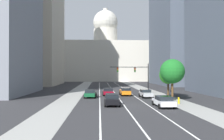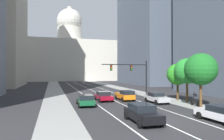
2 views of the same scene
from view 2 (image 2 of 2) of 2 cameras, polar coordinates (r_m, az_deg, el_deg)
The scene contains 20 objects.
ground_plane at distance 56.83m, azimuth -7.34°, elevation -4.84°, with size 400.00×400.00×0.00m, color #2B2B2D.
sidewalk_left at distance 51.14m, azimuth -15.73°, elevation -5.30°, with size 3.69×130.00×0.01m, color gray.
sidewalk_right at distance 53.98m, azimuth 2.30°, elevation -5.07°, with size 3.69×130.00×0.01m, color gray.
lane_stripe_left at distance 41.57m, azimuth -8.50°, elevation -6.41°, with size 0.16×90.00×0.01m, color white.
lane_stripe_center at distance 42.14m, azimuth -4.10°, elevation -6.33°, with size 0.16×90.00×0.01m, color white.
lane_stripe_right at distance 42.95m, azimuth 0.15°, elevation -6.23°, with size 0.16×90.00×0.01m, color white.
office_tower_far_right at distance 79.76m, azimuth 11.28°, elevation 17.45°, with size 18.19×30.61×57.73m.
capitol_building at distance 109.14m, azimuth -11.70°, elevation 3.48°, with size 44.27×29.61×38.16m.
car_silver at distance 29.05m, azimuth 12.19°, elevation -7.50°, with size 2.02×4.13×1.42m.
car_green at distance 26.20m, azimuth -7.39°, elevation -8.22°, with size 2.18×4.49×1.44m.
car_orange at distance 30.94m, azimuth 3.69°, elevation -6.97°, with size 1.99×4.22×1.54m.
car_white at distance 19.96m, azimuth 28.27°, elevation -10.60°, with size 2.15×4.69×1.42m.
car_crimson at distance 30.37m, azimuth -2.36°, elevation -7.23°, with size 2.13×4.07×1.38m.
car_black at distance 17.80m, azimuth 8.42°, elevation -11.73°, with size 2.12×4.47×1.55m.
traffic_signal_mast at distance 34.93m, azimuth 5.68°, elevation -0.40°, with size 8.01×0.39×6.23m.
fire_hydrant at distance 24.10m, azimuth 28.49°, elevation -9.54°, with size 0.26×0.35×0.91m.
cyclist at distance 27.87m, azimuth 22.02°, elevation -7.53°, with size 0.37×1.70×1.72m.
street_tree_mid_right at distance 30.64m, azimuth 20.11°, elevation -0.30°, with size 3.59×3.59×6.18m.
street_tree_near_right at distance 26.54m, azimuth 23.40°, elevation 0.17°, with size 3.82×3.82×6.50m.
street_tree_far_right at distance 32.49m, azimuth 17.76°, elevation -1.19°, with size 3.22×3.22×5.51m.
Camera 2 is at (-8.95, -15.96, 4.26)m, focal length 32.91 mm.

